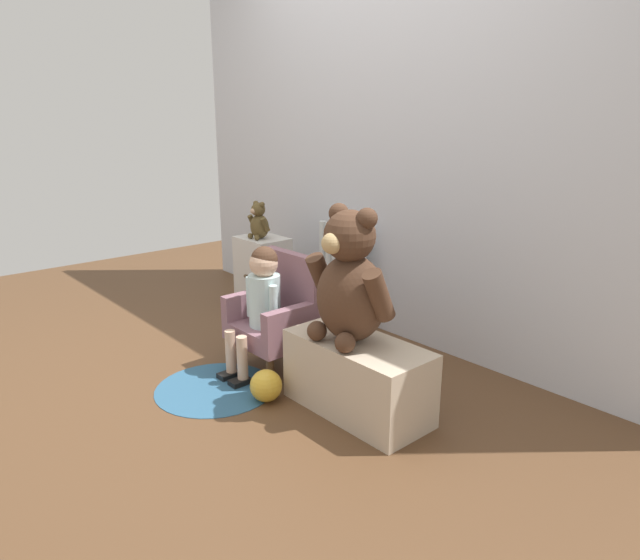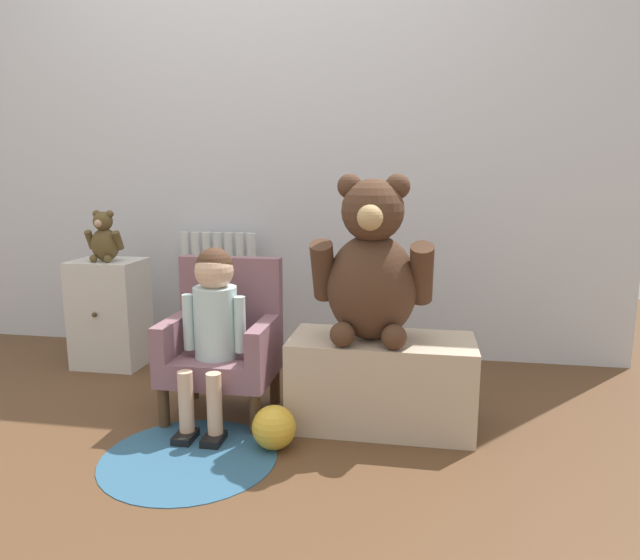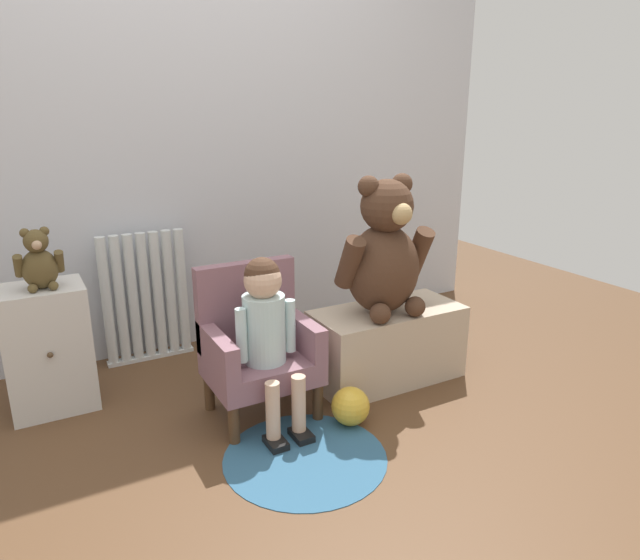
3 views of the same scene
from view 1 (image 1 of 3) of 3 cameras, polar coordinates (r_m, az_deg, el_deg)
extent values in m
plane|color=brown|center=(3.06, -11.19, -10.31)|extent=(6.00, 6.00, 0.00)
cube|color=silver|center=(3.56, 6.54, 13.70)|extent=(3.80, 0.05, 2.40)
cylinder|color=silver|center=(3.91, 0.29, 1.26)|extent=(0.05, 0.05, 0.64)
cylinder|color=silver|center=(3.87, 0.90, 1.09)|extent=(0.05, 0.05, 0.64)
cylinder|color=silver|center=(3.82, 1.52, 0.90)|extent=(0.05, 0.05, 0.64)
cylinder|color=silver|center=(3.78, 2.16, 0.71)|extent=(0.05, 0.05, 0.64)
cylinder|color=silver|center=(3.73, 2.81, 0.52)|extent=(0.05, 0.05, 0.64)
cylinder|color=silver|center=(3.69, 3.48, 0.32)|extent=(0.05, 0.05, 0.64)
cylinder|color=silver|center=(3.65, 4.16, 0.12)|extent=(0.05, 0.05, 0.64)
cube|color=silver|center=(3.88, 2.11, -4.01)|extent=(0.43, 0.05, 0.02)
cube|color=silver|center=(3.97, -5.72, 0.40)|extent=(0.34, 0.27, 0.55)
sphere|color=#4C3823|center=(3.89, -7.47, 0.40)|extent=(0.02, 0.02, 0.02)
cube|color=#835A66|center=(3.13, -4.87, -5.20)|extent=(0.43, 0.36, 0.10)
cube|color=#835A66|center=(3.14, -2.76, -0.55)|extent=(0.43, 0.06, 0.37)
cube|color=#835A66|center=(3.23, -6.88, -2.29)|extent=(0.06, 0.36, 0.14)
cube|color=#835A66|center=(2.94, -2.76, -4.04)|extent=(0.06, 0.36, 0.14)
cylinder|color=#4C331E|center=(3.24, -8.89, -7.05)|extent=(0.04, 0.04, 0.16)
cylinder|color=#4C331E|center=(2.96, -4.99, -9.24)|extent=(0.04, 0.04, 0.16)
cylinder|color=#4C331E|center=(3.39, -4.65, -5.80)|extent=(0.04, 0.04, 0.16)
cylinder|color=#4C331E|center=(3.13, -0.57, -7.73)|extent=(0.04, 0.04, 0.16)
cylinder|color=silver|center=(3.04, -5.56, -2.05)|extent=(0.17, 0.17, 0.28)
sphere|color=#D8AD8E|center=(2.98, -5.66, 1.67)|extent=(0.15, 0.15, 0.15)
sphere|color=#472D1E|center=(2.98, -5.59, 2.04)|extent=(0.14, 0.14, 0.14)
cylinder|color=#D8AD8E|center=(3.08, -8.92, -7.06)|extent=(0.06, 0.06, 0.23)
cube|color=black|center=(3.12, -9.13, -9.36)|extent=(0.07, 0.11, 0.03)
cylinder|color=#D8AD8E|center=(2.99, -7.78, -7.71)|extent=(0.06, 0.06, 0.23)
cube|color=black|center=(3.04, -8.00, -10.06)|extent=(0.07, 0.11, 0.03)
cylinder|color=silver|center=(3.11, -6.99, -1.66)|extent=(0.04, 0.04, 0.22)
cylinder|color=silver|center=(2.95, -4.68, -2.61)|extent=(0.04, 0.04, 0.22)
cube|color=#BEA990|center=(2.70, 3.77, -9.62)|extent=(0.71, 0.33, 0.35)
ellipsoid|color=#492F1F|center=(2.58, 3.14, -1.81)|extent=(0.34, 0.29, 0.40)
sphere|color=#492F1F|center=(2.50, 2.99, 4.42)|extent=(0.23, 0.23, 0.23)
sphere|color=tan|center=(2.43, 1.21, 3.69)|extent=(0.09, 0.09, 0.09)
sphere|color=#492F1F|center=(2.55, 1.90, 6.68)|extent=(0.09, 0.09, 0.09)
sphere|color=#492F1F|center=(2.43, 4.72, 6.15)|extent=(0.09, 0.09, 0.09)
cylinder|color=#492F1F|center=(2.68, 0.20, 0.26)|extent=(0.09, 0.18, 0.25)
cylinder|color=#492F1F|center=(2.43, 5.91, -1.53)|extent=(0.09, 0.18, 0.25)
sphere|color=#492F1F|center=(2.62, -0.31, -5.11)|extent=(0.09, 0.09, 0.09)
sphere|color=#492F1F|center=(2.49, 2.52, -6.29)|extent=(0.09, 0.09, 0.09)
ellipsoid|color=brown|center=(3.86, -6.07, 5.34)|extent=(0.14, 0.12, 0.16)
sphere|color=brown|center=(3.84, -6.19, 7.03)|extent=(0.09, 0.09, 0.09)
sphere|color=tan|center=(3.82, -6.71, 6.85)|extent=(0.04, 0.04, 0.04)
sphere|color=brown|center=(3.87, -6.44, 7.61)|extent=(0.04, 0.04, 0.04)
sphere|color=brown|center=(3.81, -5.83, 7.50)|extent=(0.04, 0.04, 0.04)
cylinder|color=brown|center=(3.92, -6.78, 5.82)|extent=(0.03, 0.07, 0.10)
cylinder|color=brown|center=(3.80, -5.51, 5.53)|extent=(0.03, 0.07, 0.10)
sphere|color=brown|center=(3.88, -6.97, 4.41)|extent=(0.04, 0.04, 0.04)
sphere|color=brown|center=(3.82, -6.33, 4.24)|extent=(0.04, 0.04, 0.04)
cylinder|color=#2D5979|center=(3.02, -10.41, -10.58)|extent=(0.61, 0.61, 0.01)
sphere|color=gold|center=(2.84, -5.42, -10.47)|extent=(0.16, 0.16, 0.16)
camera|label=2|loc=(1.67, -53.05, -3.34)|focal=32.00mm
camera|label=3|loc=(3.20, -47.25, 9.54)|focal=32.00mm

